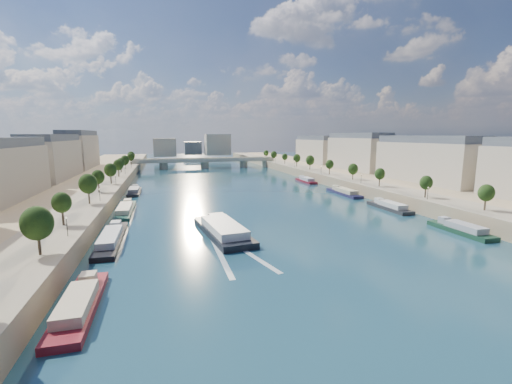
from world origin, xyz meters
TOP-DOWN VIEW (x-y plane):
  - ground at (0.00, 100.00)m, footprint 700.00×700.00m
  - quay_left at (-72.00, 100.00)m, footprint 44.00×520.00m
  - quay_right at (72.00, 100.00)m, footprint 44.00×520.00m
  - pave_left at (-57.00, 100.00)m, footprint 14.00×520.00m
  - pave_right at (57.00, 100.00)m, footprint 14.00×520.00m
  - trees_left at (-55.00, 102.00)m, footprint 4.80×268.80m
  - trees_right at (55.00, 110.00)m, footprint 4.80×268.80m
  - lamps_left at (-52.50, 90.00)m, footprint 0.36×200.36m
  - lamps_right at (52.50, 105.00)m, footprint 0.36×200.36m
  - buildings_left at (-85.00, 112.00)m, footprint 16.00×226.00m
  - buildings_right at (85.00, 112.00)m, footprint 16.00×226.00m
  - skyline at (3.19, 319.52)m, footprint 79.00×42.00m
  - bridge at (0.00, 227.11)m, footprint 112.00×12.00m
  - tour_barge at (-17.64, 39.64)m, footprint 12.68×31.91m
  - wake at (-17.64, 23.12)m, footprint 10.80×26.00m
  - moored_barges_left at (-45.50, 58.12)m, footprint 5.00×131.34m
  - moored_barges_right at (45.50, 55.33)m, footprint 5.00×162.72m

SIDE VIEW (x-z plane):
  - ground at x=0.00m, z-range 0.00..0.00m
  - wake at x=-17.64m, z-range 0.00..0.04m
  - moored_barges_left at x=-45.50m, z-range -0.96..2.64m
  - moored_barges_right at x=45.50m, z-range -0.96..2.64m
  - tour_barge at x=-17.64m, z-range -0.87..3.34m
  - quay_left at x=-72.00m, z-range 0.00..5.00m
  - quay_right at x=72.00m, z-range 0.00..5.00m
  - pave_left at x=-57.00m, z-range 5.00..5.10m
  - pave_right at x=57.00m, z-range 5.00..5.10m
  - bridge at x=0.00m, z-range 1.01..9.16m
  - lamps_left at x=-52.50m, z-range 5.64..9.92m
  - lamps_right at x=52.50m, z-range 5.64..9.92m
  - trees_left at x=-55.00m, z-range 6.35..14.61m
  - trees_right at x=55.00m, z-range 6.35..14.61m
  - skyline at x=3.19m, z-range 3.66..25.66m
  - buildings_left at x=-85.00m, z-range 4.85..28.05m
  - buildings_right at x=85.00m, z-range 4.85..28.05m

